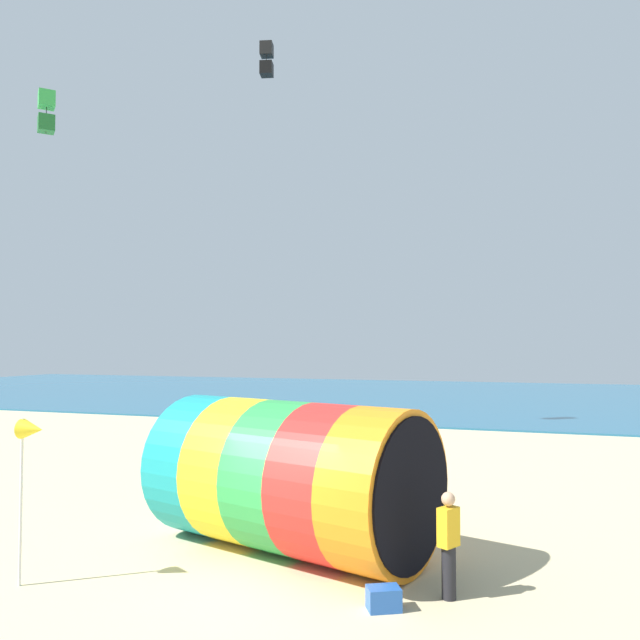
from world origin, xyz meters
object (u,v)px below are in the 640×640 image
object	(u,v)px
giant_inflatable_tube	(290,476)
kite_handler	(449,544)
kite_black_box	(267,59)
cooler_box	(384,599)
kite_green_box	(46,112)
beach_flag	(31,437)

from	to	relation	value
giant_inflatable_tube	kite_handler	world-z (taller)	giant_inflatable_tube
kite_black_box	cooler_box	size ratio (longest dim) A/B	3.34
kite_handler	kite_green_box	world-z (taller)	kite_green_box
giant_inflatable_tube	kite_black_box	bearing A→B (deg)	115.22
beach_flag	giant_inflatable_tube	bearing A→B (deg)	41.51
giant_inflatable_tube	kite_handler	bearing A→B (deg)	-22.56
kite_green_box	cooler_box	size ratio (longest dim) A/B	2.84
beach_flag	kite_handler	bearing A→B (deg)	14.51
giant_inflatable_tube	kite_black_box	size ratio (longest dim) A/B	3.64
beach_flag	cooler_box	xyz separation A→B (m)	(6.09, 1.05, -2.42)
giant_inflatable_tube	kite_black_box	world-z (taller)	kite_black_box
kite_black_box	beach_flag	size ratio (longest dim) A/B	0.59
giant_inflatable_tube	beach_flag	distance (m)	4.98
kite_black_box	cooler_box	world-z (taller)	kite_black_box
cooler_box	kite_green_box	bearing A→B (deg)	152.44
giant_inflatable_tube	cooler_box	world-z (taller)	giant_inflatable_tube
kite_black_box	beach_flag	distance (m)	24.81
kite_black_box	beach_flag	xyz separation A→B (m)	(3.72, -18.86, -15.68)
cooler_box	kite_black_box	bearing A→B (deg)	118.85
giant_inflatable_tube	kite_black_box	distance (m)	24.07
kite_black_box	cooler_box	xyz separation A→B (m)	(9.81, -17.81, -18.10)
giant_inflatable_tube	kite_green_box	xyz separation A→B (m)	(-10.70, 4.68, 10.58)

